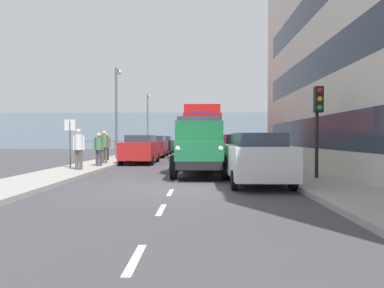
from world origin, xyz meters
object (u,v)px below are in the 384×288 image
at_px(car_black_oppositeside_2, 163,144).
at_px(pedestrian_couple_a, 104,144).
at_px(street_sign, 70,135).
at_px(pedestrian_near_railing, 99,147).
at_px(lorry_cargo_red, 202,131).
at_px(pedestrian_couple_b, 79,145).
at_px(lamp_post_far, 148,117).
at_px(car_maroon_oppositeside_1, 155,146).
at_px(lamp_post_promenade, 117,104).
at_px(truck_vintage_green, 199,147).
at_px(car_grey_kerbside_1, 238,151).
at_px(pedestrian_with_bag, 106,144).
at_px(car_white_kerbside_near, 256,158).
at_px(car_red_oppositeside_0, 140,149).
at_px(traffic_light_near, 318,112).

height_order(car_black_oppositeside_2, pedestrian_couple_a, pedestrian_couple_a).
bearing_deg(street_sign, pedestrian_near_railing, -123.71).
relative_size(lorry_cargo_red, pedestrian_near_railing, 4.93).
height_order(pedestrian_couple_b, lamp_post_far, lamp_post_far).
height_order(pedestrian_near_railing, pedestrian_couple_a, pedestrian_couple_a).
height_order(car_maroon_oppositeside_1, lamp_post_promenade, lamp_post_promenade).
bearing_deg(pedestrian_near_railing, truck_vintage_green, 152.54).
height_order(car_grey_kerbside_1, pedestrian_couple_a, pedestrian_couple_a).
bearing_deg(car_maroon_oppositeside_1, pedestrian_near_railing, 81.61).
xyz_separation_m(car_grey_kerbside_1, car_black_oppositeside_2, (5.49, -15.65, 0.00)).
distance_m(truck_vintage_green, pedestrian_with_bag, 8.92).
height_order(car_grey_kerbside_1, pedestrian_couple_b, pedestrian_couple_b).
height_order(car_white_kerbside_near, street_sign, street_sign).
height_order(car_red_oppositeside_0, car_maroon_oppositeside_1, same).
relative_size(car_grey_kerbside_1, pedestrian_near_railing, 2.43).
xyz_separation_m(lorry_cargo_red, lamp_post_promenade, (5.94, 1.51, 1.82)).
bearing_deg(car_red_oppositeside_0, car_grey_kerbside_1, 148.07).
xyz_separation_m(pedestrian_couple_b, traffic_light_near, (-9.49, 2.83, 1.25)).
height_order(truck_vintage_green, car_red_oppositeside_0, truck_vintage_green).
distance_m(truck_vintage_green, lorry_cargo_red, 10.56).
height_order(car_maroon_oppositeside_1, car_black_oppositeside_2, same).
xyz_separation_m(pedestrian_couple_b, lamp_post_far, (0.21, -20.75, 2.58)).
xyz_separation_m(car_white_kerbside_near, car_maroon_oppositeside_1, (5.49, -15.09, -0.00)).
xyz_separation_m(car_black_oppositeside_2, pedestrian_couple_b, (1.78, 17.56, 0.33)).
distance_m(car_grey_kerbside_1, car_red_oppositeside_0, 6.46).
bearing_deg(car_grey_kerbside_1, car_maroon_oppositeside_1, -60.95).
distance_m(car_white_kerbside_near, car_black_oppositeside_2, 21.57).
relative_size(truck_vintage_green, car_black_oppositeside_2, 1.21).
height_order(pedestrian_couple_b, street_sign, street_sign).
height_order(lorry_cargo_red, pedestrian_with_bag, lorry_cargo_red).
distance_m(car_maroon_oppositeside_1, lamp_post_far, 9.63).
distance_m(pedestrian_near_railing, lamp_post_far, 19.08).
bearing_deg(car_red_oppositeside_0, pedestrian_couple_b, 71.56).
relative_size(truck_vintage_green, traffic_light_near, 1.76).
bearing_deg(traffic_light_near, lamp_post_far, -67.63).
height_order(traffic_light_near, lamp_post_promenade, lamp_post_promenade).
height_order(traffic_light_near, street_sign, traffic_light_near).
xyz_separation_m(car_grey_kerbside_1, street_sign, (7.86, 1.40, 0.79)).
distance_m(lorry_cargo_red, car_white_kerbside_near, 13.24).
bearing_deg(lorry_cargo_red, street_sign, 56.50).
bearing_deg(street_sign, car_maroon_oppositeside_1, -101.87).
bearing_deg(pedestrian_couple_a, car_white_kerbside_near, 136.18).
bearing_deg(car_grey_kerbside_1, lorry_cargo_red, -77.62).
height_order(car_grey_kerbside_1, car_maroon_oppositeside_1, same).
bearing_deg(car_grey_kerbside_1, lamp_post_far, -68.35).
height_order(car_red_oppositeside_0, traffic_light_near, traffic_light_near).
bearing_deg(lamp_post_promenade, traffic_light_near, 131.72).
bearing_deg(truck_vintage_green, lamp_post_far, -75.51).
height_order(lorry_cargo_red, car_grey_kerbside_1, lorry_cargo_red).
bearing_deg(truck_vintage_green, car_grey_kerbside_1, -125.84).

